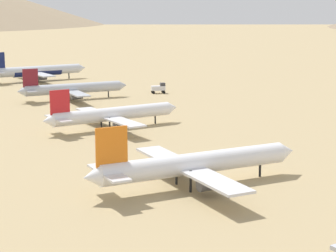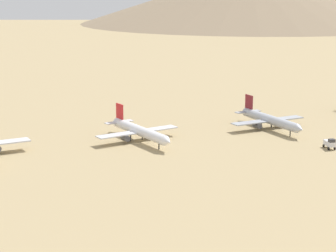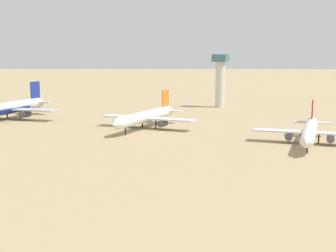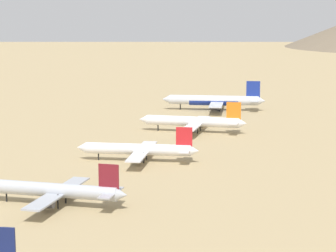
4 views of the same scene
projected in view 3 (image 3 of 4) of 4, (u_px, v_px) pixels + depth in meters
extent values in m
plane|color=tan|center=(304.00, 145.00, 131.70)|extent=(1800.00, 1800.00, 0.00)
cylinder|color=silver|center=(8.00, 108.00, 184.59)|extent=(43.24, 8.09, 4.54)
cone|color=silver|center=(41.00, 102.00, 206.37)|extent=(3.67, 4.35, 4.09)
cube|color=navy|center=(35.00, 91.00, 201.53)|extent=(6.58, 0.96, 8.36)
cube|color=#B6BBC5|center=(37.00, 102.00, 202.93)|extent=(5.00, 14.61, 0.43)
cube|color=#B6BBC5|center=(11.00, 109.00, 186.40)|extent=(9.32, 40.98, 0.54)
cylinder|color=#4C4C54|center=(25.00, 114.00, 183.52)|extent=(5.23, 3.15, 2.75)
cylinder|color=black|center=(20.00, 114.00, 186.85)|extent=(0.53, 0.53, 4.56)
cylinder|color=black|center=(7.00, 113.00, 188.77)|extent=(0.53, 0.53, 4.56)
cylinder|color=navy|center=(8.00, 108.00, 184.64)|extent=(23.95, 6.50, 4.55)
cylinder|color=white|center=(146.00, 117.00, 161.31)|extent=(37.76, 5.13, 3.97)
cone|color=white|center=(115.00, 124.00, 142.90)|extent=(3.47, 4.00, 3.90)
cone|color=white|center=(170.00, 111.00, 179.53)|extent=(3.04, 3.67, 3.58)
cube|color=orange|center=(165.00, 100.00, 175.46)|extent=(5.76, 0.54, 7.32)
cube|color=silver|center=(166.00, 110.00, 176.65)|extent=(3.73, 12.65, 0.38)
cube|color=silver|center=(148.00, 118.00, 162.82)|extent=(6.32, 35.71, 0.47)
cylinder|color=#4C4C54|center=(163.00, 123.00, 159.68)|extent=(4.47, 2.54, 2.41)
cylinder|color=#4C4C54|center=(131.00, 121.00, 164.88)|extent=(4.47, 2.54, 2.41)
cylinder|color=black|center=(125.00, 129.00, 148.81)|extent=(0.46, 0.46, 4.00)
cylinder|color=black|center=(156.00, 123.00, 162.89)|extent=(0.46, 0.46, 4.00)
cylinder|color=black|center=(142.00, 122.00, 165.14)|extent=(0.46, 0.46, 4.00)
cylinder|color=white|center=(310.00, 131.00, 132.13)|extent=(34.76, 5.86, 3.65)
cone|color=white|center=(307.00, 142.00, 114.55)|extent=(3.30, 3.77, 3.58)
cone|color=white|center=(312.00, 122.00, 149.53)|extent=(2.90, 3.45, 3.29)
cube|color=red|center=(312.00, 110.00, 145.66)|extent=(5.30, 0.67, 6.73)
cube|color=silver|center=(312.00, 122.00, 146.78)|extent=(3.81, 11.71, 0.35)
cube|color=silver|center=(310.00, 132.00, 133.57)|extent=(6.88, 32.92, 0.43)
cylinder|color=#4C4C54|center=(331.00, 138.00, 131.16)|extent=(4.17, 2.46, 2.21)
cylinder|color=#4C4C54|center=(289.00, 136.00, 134.93)|extent=(4.17, 2.46, 2.21)
cylinder|color=black|center=(307.00, 147.00, 120.19)|extent=(0.42, 0.42, 3.67)
cylinder|color=black|center=(319.00, 138.00, 133.88)|extent=(0.42, 0.42, 3.67)
cylinder|color=black|center=(301.00, 137.00, 135.51)|extent=(0.42, 0.42, 3.67)
cylinder|color=beige|center=(220.00, 85.00, 230.48)|extent=(4.80, 4.80, 22.90)
cube|color=#3F6B7A|center=(221.00, 58.00, 228.51)|extent=(7.20, 7.20, 3.60)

